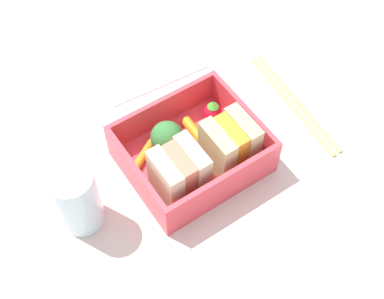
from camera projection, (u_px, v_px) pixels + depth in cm
name	position (u px, v px, depth cm)	size (l,w,h in cm)	color
ground_plane	(192.00, 166.00, 66.86)	(120.00, 120.00, 2.00)	beige
bento_tray	(192.00, 159.00, 65.53)	(15.84, 13.58, 1.20)	#E13E4A
bento_rim	(192.00, 146.00, 63.19)	(15.84, 13.58, 4.43)	#E13E4A
sandwich_left	(230.00, 143.00, 62.28)	(5.42, 5.30, 6.29)	tan
sandwich_center_left	(179.00, 172.00, 60.10)	(5.42, 5.30, 6.29)	#D2B38E
strawberry_far_left	(213.00, 112.00, 67.16)	(2.42, 2.42, 3.02)	red
carrot_stick_far_left	(195.00, 132.00, 66.24)	(1.30, 1.30, 4.67)	orange
broccoli_floret	(167.00, 138.00, 63.28)	(3.99, 3.99, 4.76)	#96BD62
carrot_stick_left	(143.00, 156.00, 64.47)	(1.04, 1.04, 5.37)	orange
chopstick_pair	(295.00, 103.00, 70.79)	(3.35, 18.72, 0.70)	tan
drinking_glass	(77.00, 199.00, 58.00)	(5.06, 5.06, 9.06)	silver
folded_napkin	(143.00, 59.00, 75.34)	(14.32, 11.31, 0.40)	white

